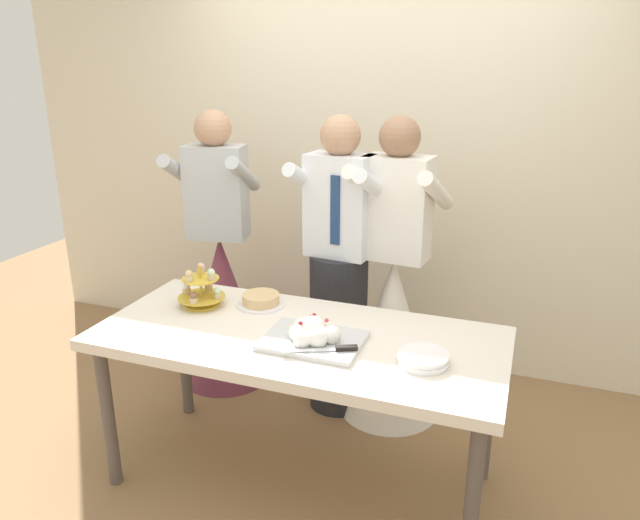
{
  "coord_description": "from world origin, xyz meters",
  "views": [
    {
      "loc": [
        0.91,
        -2.19,
        1.92
      ],
      "look_at": [
        0.05,
        0.15,
        1.07
      ],
      "focal_mm": 33.29,
      "sensor_mm": 36.0,
      "label": 1
    }
  ],
  "objects_px": {
    "dessert_table": "(298,349)",
    "round_cake": "(261,300)",
    "person_bride": "(392,316)",
    "main_cake_tray": "(313,335)",
    "person_guest": "(222,290)",
    "plate_stack": "(423,358)",
    "person_groom": "(339,284)",
    "cupcake_stand": "(201,290)"
  },
  "relations": [
    {
      "from": "round_cake",
      "to": "person_groom",
      "type": "xyz_separation_m",
      "value": [
        0.25,
        0.47,
        -0.05
      ]
    },
    {
      "from": "dessert_table",
      "to": "person_guest",
      "type": "relative_size",
      "value": 1.08
    },
    {
      "from": "dessert_table",
      "to": "person_guest",
      "type": "height_order",
      "value": "person_guest"
    },
    {
      "from": "round_cake",
      "to": "person_groom",
      "type": "bearing_deg",
      "value": 61.95
    },
    {
      "from": "main_cake_tray",
      "to": "person_guest",
      "type": "distance_m",
      "value": 1.26
    },
    {
      "from": "dessert_table",
      "to": "round_cake",
      "type": "height_order",
      "value": "round_cake"
    },
    {
      "from": "round_cake",
      "to": "person_guest",
      "type": "bearing_deg",
      "value": 134.65
    },
    {
      "from": "person_bride",
      "to": "person_guest",
      "type": "xyz_separation_m",
      "value": [
        -1.07,
        0.02,
        0.0
      ]
    },
    {
      "from": "round_cake",
      "to": "person_groom",
      "type": "relative_size",
      "value": 0.14
    },
    {
      "from": "round_cake",
      "to": "person_guest",
      "type": "relative_size",
      "value": 0.14
    },
    {
      "from": "dessert_table",
      "to": "person_groom",
      "type": "bearing_deg",
      "value": 93.6
    },
    {
      "from": "main_cake_tray",
      "to": "plate_stack",
      "type": "height_order",
      "value": "main_cake_tray"
    },
    {
      "from": "round_cake",
      "to": "person_groom",
      "type": "height_order",
      "value": "person_groom"
    },
    {
      "from": "dessert_table",
      "to": "person_bride",
      "type": "bearing_deg",
      "value": 71.29
    },
    {
      "from": "plate_stack",
      "to": "dessert_table",
      "type": "bearing_deg",
      "value": 172.12
    },
    {
      "from": "main_cake_tray",
      "to": "person_groom",
      "type": "height_order",
      "value": "person_groom"
    },
    {
      "from": "cupcake_stand",
      "to": "plate_stack",
      "type": "bearing_deg",
      "value": -10.47
    },
    {
      "from": "plate_stack",
      "to": "person_groom",
      "type": "xyz_separation_m",
      "value": [
        -0.61,
        0.78,
        -0.05
      ]
    },
    {
      "from": "main_cake_tray",
      "to": "person_groom",
      "type": "bearing_deg",
      "value": 100.42
    },
    {
      "from": "person_groom",
      "to": "plate_stack",
      "type": "bearing_deg",
      "value": -51.81
    },
    {
      "from": "main_cake_tray",
      "to": "plate_stack",
      "type": "bearing_deg",
      "value": -1.01
    },
    {
      "from": "cupcake_stand",
      "to": "main_cake_tray",
      "type": "distance_m",
      "value": 0.69
    },
    {
      "from": "plate_stack",
      "to": "person_bride",
      "type": "height_order",
      "value": "person_bride"
    },
    {
      "from": "person_bride",
      "to": "person_guest",
      "type": "bearing_deg",
      "value": 178.99
    },
    {
      "from": "main_cake_tray",
      "to": "round_cake",
      "type": "distance_m",
      "value": 0.49
    },
    {
      "from": "main_cake_tray",
      "to": "round_cake",
      "type": "relative_size",
      "value": 1.77
    },
    {
      "from": "main_cake_tray",
      "to": "plate_stack",
      "type": "distance_m",
      "value": 0.47
    },
    {
      "from": "dessert_table",
      "to": "person_guest",
      "type": "bearing_deg",
      "value": 136.92
    },
    {
      "from": "person_bride",
      "to": "person_guest",
      "type": "distance_m",
      "value": 1.07
    },
    {
      "from": "main_cake_tray",
      "to": "person_guest",
      "type": "bearing_deg",
      "value": 137.62
    },
    {
      "from": "plate_stack",
      "to": "person_guest",
      "type": "relative_size",
      "value": 0.13
    },
    {
      "from": "cupcake_stand",
      "to": "plate_stack",
      "type": "relative_size",
      "value": 1.1
    },
    {
      "from": "dessert_table",
      "to": "person_bride",
      "type": "distance_m",
      "value": 0.79
    },
    {
      "from": "person_groom",
      "to": "person_bride",
      "type": "height_order",
      "value": "same"
    },
    {
      "from": "cupcake_stand",
      "to": "person_bride",
      "type": "distance_m",
      "value": 1.05
    },
    {
      "from": "round_cake",
      "to": "person_bride",
      "type": "xyz_separation_m",
      "value": [
        0.54,
        0.51,
        -0.22
      ]
    },
    {
      "from": "person_groom",
      "to": "main_cake_tray",
      "type": "bearing_deg",
      "value": -79.58
    },
    {
      "from": "person_guest",
      "to": "main_cake_tray",
      "type": "bearing_deg",
      "value": -42.38
    },
    {
      "from": "round_cake",
      "to": "person_guest",
      "type": "height_order",
      "value": "person_guest"
    },
    {
      "from": "cupcake_stand",
      "to": "round_cake",
      "type": "xyz_separation_m",
      "value": [
        0.27,
        0.1,
        -0.05
      ]
    },
    {
      "from": "plate_stack",
      "to": "person_bride",
      "type": "bearing_deg",
      "value": 110.97
    },
    {
      "from": "plate_stack",
      "to": "main_cake_tray",
      "type": "bearing_deg",
      "value": 178.99
    }
  ]
}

